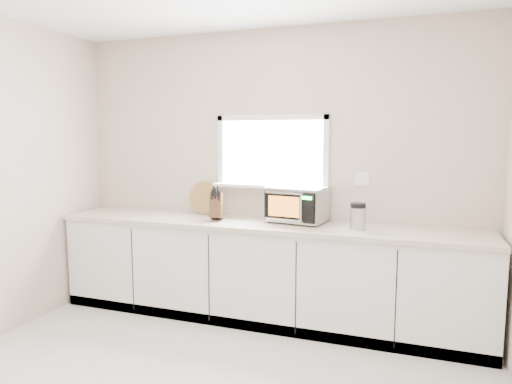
% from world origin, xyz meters
% --- Properties ---
extents(back_wall, '(4.00, 0.17, 2.70)m').
position_xyz_m(back_wall, '(0.00, 2.00, 1.36)').
color(back_wall, '#BEA897').
rests_on(back_wall, ground).
extents(cabinets, '(3.92, 0.60, 0.88)m').
position_xyz_m(cabinets, '(0.00, 1.70, 0.44)').
color(cabinets, silver).
rests_on(cabinets, ground).
extents(countertop, '(3.92, 0.64, 0.04)m').
position_xyz_m(countertop, '(0.00, 1.69, 0.90)').
color(countertop, beige).
rests_on(countertop, cabinets).
extents(microwave, '(0.55, 0.47, 0.32)m').
position_xyz_m(microwave, '(0.30, 1.82, 1.09)').
color(microwave, black).
rests_on(microwave, countertop).
extents(knife_block, '(0.17, 0.25, 0.33)m').
position_xyz_m(knife_block, '(-0.44, 1.66, 1.06)').
color(knife_block, '#4A331A').
rests_on(knife_block, countertop).
extents(cutting_board, '(0.33, 0.08, 0.33)m').
position_xyz_m(cutting_board, '(-0.70, 1.94, 1.08)').
color(cutting_board, '#AC8342').
rests_on(cutting_board, countertop).
extents(coffee_grinder, '(0.15, 0.15, 0.23)m').
position_xyz_m(coffee_grinder, '(0.86, 1.66, 1.03)').
color(coffee_grinder, '#A9ABB0').
rests_on(coffee_grinder, countertop).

